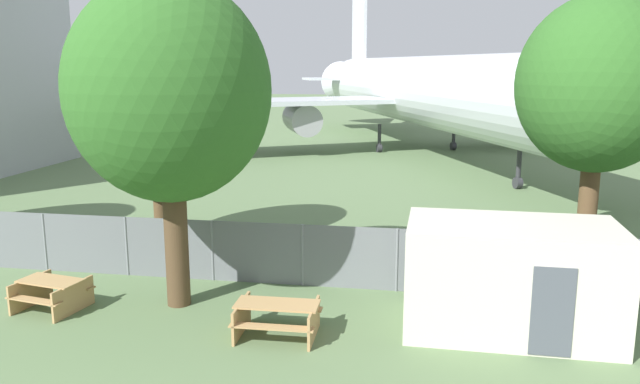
{
  "coord_description": "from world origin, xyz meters",
  "views": [
    {
      "loc": [
        5.73,
        -6.15,
        5.91
      ],
      "look_at": [
        2.52,
        12.71,
        2.0
      ],
      "focal_mm": 35.0,
      "sensor_mm": 36.0,
      "label": 1
    }
  ],
  "objects_px": {
    "tree_far_right": "(157,121)",
    "picnic_bench_near_cabin": "(51,291)",
    "tree_near_hangar": "(598,85)",
    "picnic_bench_open_grass": "(277,315)",
    "tree_left_of_cabin": "(169,92)",
    "airplane": "(426,92)",
    "portable_cabin": "(511,278)"
  },
  "relations": [
    {
      "from": "airplane",
      "to": "picnic_bench_open_grass",
      "type": "xyz_separation_m",
      "value": [
        -3.02,
        -29.83,
        -3.67
      ]
    },
    {
      "from": "portable_cabin",
      "to": "tree_far_right",
      "type": "distance_m",
      "value": 11.98
    },
    {
      "from": "airplane",
      "to": "portable_cabin",
      "type": "xyz_separation_m",
      "value": [
        2.07,
        -28.66,
        -2.91
      ]
    },
    {
      "from": "tree_near_hangar",
      "to": "tree_left_of_cabin",
      "type": "bearing_deg",
      "value": -155.16
    },
    {
      "from": "picnic_bench_near_cabin",
      "to": "tree_near_hangar",
      "type": "bearing_deg",
      "value": 23.06
    },
    {
      "from": "tree_left_of_cabin",
      "to": "tree_far_right",
      "type": "height_order",
      "value": "tree_left_of_cabin"
    },
    {
      "from": "tree_far_right",
      "to": "picnic_bench_near_cabin",
      "type": "bearing_deg",
      "value": -94.31
    },
    {
      "from": "airplane",
      "to": "tree_left_of_cabin",
      "type": "distance_m",
      "value": 29.06
    },
    {
      "from": "picnic_bench_open_grass",
      "to": "tree_far_right",
      "type": "height_order",
      "value": "tree_far_right"
    },
    {
      "from": "airplane",
      "to": "picnic_bench_near_cabin",
      "type": "bearing_deg",
      "value": -38.44
    },
    {
      "from": "tree_near_hangar",
      "to": "tree_left_of_cabin",
      "type": "relative_size",
      "value": 0.99
    },
    {
      "from": "portable_cabin",
      "to": "tree_near_hangar",
      "type": "xyz_separation_m",
      "value": [
        2.8,
        5.21,
        4.1
      ]
    },
    {
      "from": "tree_near_hangar",
      "to": "airplane",
      "type": "bearing_deg",
      "value": 101.74
    },
    {
      "from": "picnic_bench_near_cabin",
      "to": "picnic_bench_open_grass",
      "type": "distance_m",
      "value": 5.84
    },
    {
      "from": "tree_near_hangar",
      "to": "tree_far_right",
      "type": "distance_m",
      "value": 13.34
    },
    {
      "from": "picnic_bench_open_grass",
      "to": "tree_left_of_cabin",
      "type": "height_order",
      "value": "tree_left_of_cabin"
    },
    {
      "from": "tree_left_of_cabin",
      "to": "tree_far_right",
      "type": "bearing_deg",
      "value": 117.74
    },
    {
      "from": "airplane",
      "to": "tree_left_of_cabin",
      "type": "xyz_separation_m",
      "value": [
        -5.9,
        -28.43,
        1.14
      ]
    },
    {
      "from": "picnic_bench_open_grass",
      "to": "tree_far_right",
      "type": "bearing_deg",
      "value": 131.07
    },
    {
      "from": "picnic_bench_open_grass",
      "to": "airplane",
      "type": "bearing_deg",
      "value": 84.22
    },
    {
      "from": "tree_left_of_cabin",
      "to": "tree_far_right",
      "type": "relative_size",
      "value": 1.24
    },
    {
      "from": "picnic_bench_open_grass",
      "to": "tree_near_hangar",
      "type": "xyz_separation_m",
      "value": [
        7.89,
        6.39,
        4.86
      ]
    },
    {
      "from": "picnic_bench_near_cabin",
      "to": "tree_near_hangar",
      "type": "height_order",
      "value": "tree_near_hangar"
    },
    {
      "from": "tree_near_hangar",
      "to": "tree_far_right",
      "type": "relative_size",
      "value": 1.23
    },
    {
      "from": "picnic_bench_near_cabin",
      "to": "tree_far_right",
      "type": "bearing_deg",
      "value": 85.69
    },
    {
      "from": "tree_near_hangar",
      "to": "tree_far_right",
      "type": "bearing_deg",
      "value": -179.14
    },
    {
      "from": "airplane",
      "to": "tree_near_hangar",
      "type": "height_order",
      "value": "airplane"
    },
    {
      "from": "picnic_bench_open_grass",
      "to": "tree_near_hangar",
      "type": "relative_size",
      "value": 0.24
    },
    {
      "from": "picnic_bench_open_grass",
      "to": "tree_far_right",
      "type": "distance_m",
      "value": 8.99
    },
    {
      "from": "picnic_bench_near_cabin",
      "to": "picnic_bench_open_grass",
      "type": "height_order",
      "value": "same"
    },
    {
      "from": "picnic_bench_near_cabin",
      "to": "tree_far_right",
      "type": "distance_m",
      "value": 6.74
    },
    {
      "from": "tree_near_hangar",
      "to": "picnic_bench_open_grass",
      "type": "bearing_deg",
      "value": -141.02
    }
  ]
}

